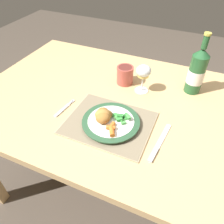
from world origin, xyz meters
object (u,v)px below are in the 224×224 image
dining_table (128,116)px  table_knife (158,145)px  bottle (197,71)px  fork (64,109)px  wine_glass (143,72)px  dinner_plate (111,122)px  drinking_cup (125,75)px

dining_table → table_knife: table_knife is taller
bottle → dining_table: bearing=-138.8°
fork → table_knife: size_ratio=0.63×
table_knife → bottle: 0.43m
dining_table → bottle: (0.25, 0.22, 0.19)m
wine_glass → bottle: 0.25m
fork → dinner_plate: bearing=-1.1°
dinner_plate → fork: size_ratio=1.75×
table_knife → wine_glass: bearing=118.1°
bottle → drinking_cup: (-0.33, -0.07, -0.06)m
bottle → drinking_cup: bottle is taller
wine_glass → drinking_cup: bearing=161.9°
dinner_plate → table_knife: (0.21, -0.03, -0.01)m
table_knife → fork: bearing=175.6°
drinking_cup → dining_table: bearing=-62.2°
table_knife → wine_glass: (-0.17, 0.32, 0.10)m
dinner_plate → drinking_cup: 0.33m
drinking_cup → dinner_plate: bearing=-79.0°
dining_table → fork: 0.31m
wine_glass → bottle: size_ratio=0.48×
fork → drinking_cup: size_ratio=1.49×
dinner_plate → table_knife: 0.21m
table_knife → drinking_cup: bearing=127.9°
dining_table → fork: (-0.26, -0.16, 0.08)m
dining_table → table_knife: (0.19, -0.20, 0.08)m
table_knife → drinking_cup: 0.45m
drinking_cup → wine_glass: bearing=-18.1°
bottle → wine_glass: bearing=-156.3°
dining_table → table_knife: bearing=-45.7°
dinner_plate → drinking_cup: drinking_cup is taller
table_knife → bottle: size_ratio=0.73×
fork → drinking_cup: drinking_cup is taller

